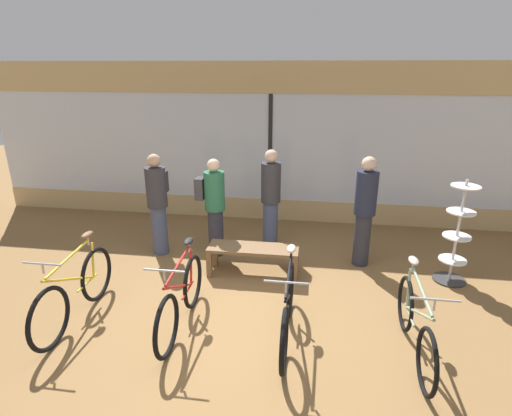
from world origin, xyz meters
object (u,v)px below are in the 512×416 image
(bicycle_left, at_px, (181,299))
(customer_mid_floor, at_px, (271,198))
(bicycle_right, at_px, (288,310))
(bicycle_far_right, at_px, (415,325))
(bicycle_far_left, at_px, (75,292))
(display_bench, at_px, (253,252))
(customer_near_bench, at_px, (214,204))
(accessory_rack, at_px, (456,241))
(customer_near_rack, at_px, (158,201))
(customer_by_window, at_px, (365,209))

(bicycle_left, distance_m, customer_mid_floor, 2.68)
(bicycle_right, distance_m, bicycle_far_right, 1.43)
(bicycle_far_left, xyz_separation_m, display_bench, (2.05, 1.51, -0.03))
(bicycle_left, height_order, display_bench, bicycle_left)
(bicycle_far_left, height_order, customer_near_bench, customer_near_bench)
(accessory_rack, distance_m, display_bench, 3.03)
(accessory_rack, relative_size, customer_near_bench, 0.95)
(bicycle_right, xyz_separation_m, customer_near_rack, (-2.36, 2.04, 0.56))
(customer_near_bench, bearing_deg, customer_near_rack, -175.90)
(bicycle_far_right, bearing_deg, bicycle_right, 176.57)
(bicycle_right, distance_m, customer_near_rack, 3.17)
(bicycle_left, xyz_separation_m, bicycle_far_right, (2.74, -0.12, -0.01))
(bicycle_left, xyz_separation_m, customer_by_window, (2.38, 2.06, 0.56))
(accessory_rack, distance_m, customer_by_window, 1.38)
(bicycle_right, xyz_separation_m, customer_by_window, (1.06, 2.09, 0.57))
(customer_near_rack, distance_m, customer_by_window, 3.42)
(display_bench, relative_size, customer_near_bench, 0.83)
(accessory_rack, bearing_deg, bicycle_far_right, -117.42)
(customer_by_window, bearing_deg, bicycle_right, -116.92)
(accessory_rack, bearing_deg, customer_near_rack, 176.19)
(bicycle_far_left, height_order, accessory_rack, accessory_rack)
(customer_mid_floor, bearing_deg, bicycle_far_left, -131.02)
(accessory_rack, distance_m, customer_mid_floor, 2.97)
(customer_by_window, distance_m, customer_near_bench, 2.46)
(accessory_rack, bearing_deg, customer_mid_floor, 164.47)
(accessory_rack, height_order, customer_near_rack, customer_near_rack)
(bicycle_far_right, height_order, accessory_rack, accessory_rack)
(bicycle_far_left, relative_size, display_bench, 1.29)
(accessory_rack, height_order, customer_mid_floor, customer_mid_floor)
(display_bench, xyz_separation_m, customer_near_rack, (-1.72, 0.55, 0.57))
(display_bench, height_order, customer_near_rack, customer_near_rack)
(customer_by_window, height_order, customer_near_bench, customer_by_window)
(bicycle_far_left, relative_size, customer_near_bench, 1.07)
(bicycle_far_right, bearing_deg, bicycle_far_left, 179.04)
(bicycle_far_left, relative_size, customer_by_window, 1.00)
(accessory_rack, xyz_separation_m, customer_mid_floor, (-2.85, 0.79, 0.28))
(bicycle_far_left, distance_m, customer_mid_floor, 3.40)
(bicycle_far_right, relative_size, customer_near_rack, 0.98)
(bicycle_right, relative_size, customer_near_rack, 0.99)
(customer_by_window, bearing_deg, customer_near_rack, -179.16)
(accessory_rack, relative_size, customer_near_rack, 0.91)
(accessory_rack, height_order, display_bench, accessory_rack)
(customer_near_rack, bearing_deg, customer_near_bench, 4.10)
(bicycle_far_left, xyz_separation_m, customer_mid_floor, (2.20, 2.53, 0.54))
(bicycle_left, xyz_separation_m, customer_mid_floor, (0.83, 2.48, 0.55))
(customer_near_rack, xyz_separation_m, customer_near_bench, (0.96, 0.07, -0.04))
(display_bench, xyz_separation_m, customer_mid_floor, (0.15, 1.03, 0.56))
(bicycle_right, relative_size, customer_by_window, 0.96)
(customer_by_window, relative_size, customer_near_bench, 1.07)
(bicycle_left, relative_size, bicycle_far_right, 1.00)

